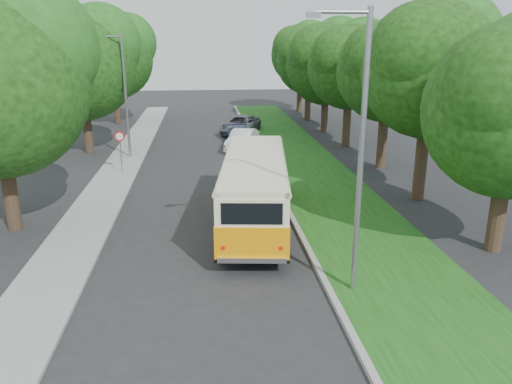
{
  "coord_description": "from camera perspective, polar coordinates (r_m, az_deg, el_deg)",
  "views": [
    {
      "loc": [
        0.03,
        -15.39,
        7.2
      ],
      "look_at": [
        2.01,
        3.07,
        1.5
      ],
      "focal_mm": 35.0,
      "sensor_mm": 36.0,
      "label": 1
    }
  ],
  "objects": [
    {
      "name": "ground",
      "position": [
        17.0,
        -5.69,
        -8.09
      ],
      "size": [
        120.0,
        120.0,
        0.0
      ],
      "primitive_type": "plane",
      "color": "#28282A",
      "rests_on": "ground"
    },
    {
      "name": "curb",
      "position": [
        21.9,
        3.61,
        -1.96
      ],
      "size": [
        0.2,
        70.0,
        0.15
      ],
      "primitive_type": "cube",
      "color": "gray",
      "rests_on": "ground"
    },
    {
      "name": "grass_verge",
      "position": [
        22.4,
        9.55,
        -1.75
      ],
      "size": [
        4.5,
        70.0,
        0.13
      ],
      "primitive_type": "cube",
      "color": "#174C14",
      "rests_on": "ground"
    },
    {
      "name": "sidewalk",
      "position": [
        22.14,
        -18.38,
        -2.65
      ],
      "size": [
        2.2,
        70.0,
        0.12
      ],
      "primitive_type": "cube",
      "color": "gray",
      "rests_on": "ground"
    },
    {
      "name": "treeline",
      "position": [
        33.56,
        -0.79,
        14.89
      ],
      "size": [
        24.27,
        41.91,
        9.46
      ],
      "color": "#332319",
      "rests_on": "ground"
    },
    {
      "name": "lamppost_near",
      "position": [
        13.85,
        11.62,
        4.92
      ],
      "size": [
        1.71,
        0.16,
        8.0
      ],
      "color": "gray",
      "rests_on": "ground"
    },
    {
      "name": "lamppost_far",
      "position": [
        31.9,
        -14.88,
        10.96
      ],
      "size": [
        1.71,
        0.16,
        7.5
      ],
      "color": "gray",
      "rests_on": "ground"
    },
    {
      "name": "warning_sign",
      "position": [
        28.28,
        -15.27,
        5.28
      ],
      "size": [
        0.56,
        0.1,
        2.5
      ],
      "color": "gray",
      "rests_on": "ground"
    },
    {
      "name": "vintage_bus",
      "position": [
        19.84,
        -0.16,
        0.11
      ],
      "size": [
        3.59,
        9.75,
        2.83
      ],
      "primitive_type": null,
      "rotation": [
        0.0,
        0.0,
        -0.12
      ],
      "color": "#FF9F08",
      "rests_on": "ground"
    },
    {
      "name": "car_silver",
      "position": [
        23.55,
        1.38,
        0.96
      ],
      "size": [
        1.94,
        4.05,
        1.33
      ],
      "primitive_type": "imported",
      "rotation": [
        0.0,
        0.0,
        -0.1
      ],
      "color": "#BABAC0",
      "rests_on": "ground"
    },
    {
      "name": "car_white",
      "position": [
        33.98,
        -1.57,
        5.99
      ],
      "size": [
        2.74,
        4.35,
        1.35
      ],
      "primitive_type": "imported",
      "rotation": [
        0.0,
        0.0,
        -0.35
      ],
      "color": "white",
      "rests_on": "ground"
    },
    {
      "name": "car_blue",
      "position": [
        35.09,
        -1.52,
        6.28
      ],
      "size": [
        2.44,
        4.61,
        1.27
      ],
      "primitive_type": "imported",
      "rotation": [
        0.0,
        0.0,
        0.16
      ],
      "color": "#122150",
      "rests_on": "ground"
    },
    {
      "name": "car_grey",
      "position": [
        39.99,
        -1.78,
        7.7
      ],
      "size": [
        3.91,
        5.5,
        1.39
      ],
      "primitive_type": "imported",
      "rotation": [
        0.0,
        0.0,
        -0.36
      ],
      "color": "slate",
      "rests_on": "ground"
    }
  ]
}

